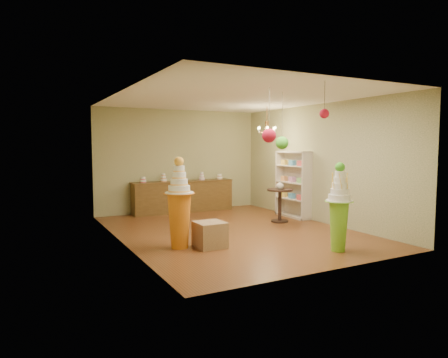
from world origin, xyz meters
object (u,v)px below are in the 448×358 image
pedestal_green (339,214)px  round_table (280,201)px  pedestal_orange (179,212)px  sideboard (183,196)px

pedestal_green → round_table: pedestal_green is taller
pedestal_orange → sideboard: pedestal_orange is taller
pedestal_green → pedestal_orange: size_ratio=0.95×
sideboard → round_table: 3.05m
pedestal_green → pedestal_orange: (-2.51, 1.59, 0.01)m
pedestal_orange → sideboard: size_ratio=0.57×
pedestal_green → round_table: (0.71, 2.82, -0.14)m
pedestal_green → sideboard: bearing=99.3°
pedestal_orange → round_table: pedestal_orange is taller
pedestal_green → round_table: 2.91m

